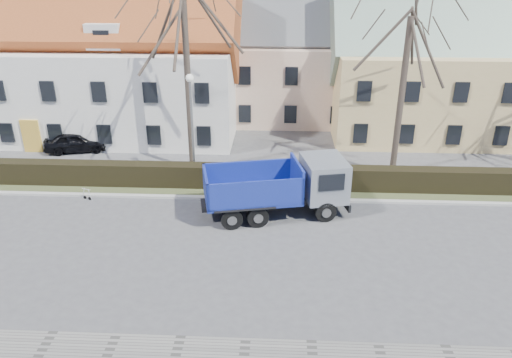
# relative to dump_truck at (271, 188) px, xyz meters

# --- Properties ---
(ground) EXTENTS (120.00, 120.00, 0.00)m
(ground) POSITION_rel_dump_truck_xyz_m (-2.86, -2.99, -1.46)
(ground) COLOR #4B4B4E
(curb_far) EXTENTS (80.00, 0.30, 0.12)m
(curb_far) POSITION_rel_dump_truck_xyz_m (-2.86, 1.61, -1.40)
(curb_far) COLOR #ABA9A5
(curb_far) RESTS_ON ground
(grass_strip) EXTENTS (80.00, 3.00, 0.10)m
(grass_strip) POSITION_rel_dump_truck_xyz_m (-2.86, 3.21, -1.41)
(grass_strip) COLOR #414B2A
(grass_strip) RESTS_ON ground
(hedge) EXTENTS (60.00, 0.90, 1.30)m
(hedge) POSITION_rel_dump_truck_xyz_m (-2.86, 3.01, -0.81)
(hedge) COLOR black
(hedge) RESTS_ON ground
(building_white) EXTENTS (26.80, 10.80, 9.50)m
(building_white) POSITION_rel_dump_truck_xyz_m (-15.86, 13.01, 3.29)
(building_white) COLOR silver
(building_white) RESTS_ON ground
(building_pink) EXTENTS (10.80, 8.80, 8.00)m
(building_pink) POSITION_rel_dump_truck_xyz_m (1.14, 17.01, 2.54)
(building_pink) COLOR beige
(building_pink) RESTS_ON ground
(building_yellow) EXTENTS (18.80, 10.80, 8.50)m
(building_yellow) POSITION_rel_dump_truck_xyz_m (13.14, 14.01, 2.79)
(building_yellow) COLOR #D8B876
(building_yellow) RESTS_ON ground
(tree_1) EXTENTS (9.20, 9.20, 12.65)m
(tree_1) POSITION_rel_dump_truck_xyz_m (-4.86, 5.51, 4.86)
(tree_1) COLOR #3B3129
(tree_1) RESTS_ON ground
(tree_2) EXTENTS (8.00, 8.00, 11.00)m
(tree_2) POSITION_rel_dump_truck_xyz_m (7.14, 5.51, 4.04)
(tree_2) COLOR #3B3129
(tree_2) RESTS_ON ground
(dump_truck) EXTENTS (7.73, 4.21, 2.93)m
(dump_truck) POSITION_rel_dump_truck_xyz_m (0.00, 0.00, 0.00)
(dump_truck) COLOR navy
(dump_truck) RESTS_ON ground
(streetlight) EXTENTS (0.49, 0.49, 6.24)m
(streetlight) POSITION_rel_dump_truck_xyz_m (-4.47, 4.01, 1.66)
(streetlight) COLOR gray
(streetlight) RESTS_ON ground
(cart_frame) EXTENTS (0.88, 0.70, 0.71)m
(cart_frame) POSITION_rel_dump_truck_xyz_m (-10.02, 1.27, -1.11)
(cart_frame) COLOR silver
(cart_frame) RESTS_ON ground
(parked_car_a) EXTENTS (4.28, 2.50, 1.37)m
(parked_car_a) POSITION_rel_dump_truck_xyz_m (-13.01, 8.19, -0.78)
(parked_car_a) COLOR black
(parked_car_a) RESTS_ON ground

